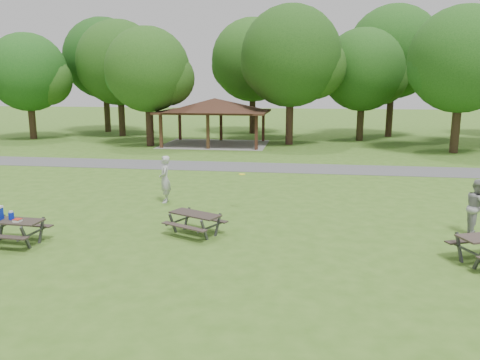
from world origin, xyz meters
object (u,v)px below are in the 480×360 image
picnic_table_near (6,221)px  frisbee_catcher (477,207)px  frisbee_thrower (165,179)px  picnic_table_middle (195,218)px

picnic_table_near → frisbee_catcher: size_ratio=1.04×
frisbee_thrower → frisbee_catcher: frisbee_thrower is taller
picnic_table_near → picnic_table_middle: picnic_table_near is taller
frisbee_catcher → frisbee_thrower: bearing=83.9°
picnic_table_near → frisbee_catcher: 15.21m
picnic_table_middle → frisbee_thrower: frisbee_thrower is taller
picnic_table_middle → frisbee_thrower: bearing=119.5°
frisbee_catcher → picnic_table_near: bearing=108.8°
picnic_table_near → frisbee_catcher: bearing=12.1°
picnic_table_near → picnic_table_middle: size_ratio=0.90×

